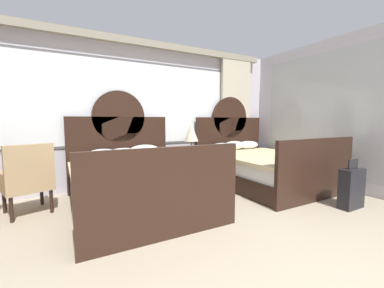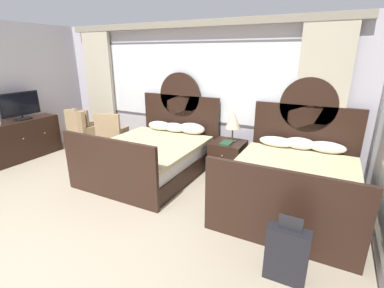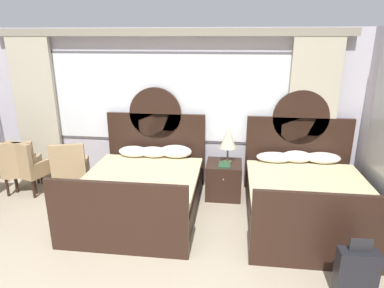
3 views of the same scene
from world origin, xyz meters
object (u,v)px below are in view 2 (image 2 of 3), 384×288
bed_near_window (154,154)px  armchair_by_window_right (82,128)px  table_lamp_on_nightstand (233,119)px  armchair_by_window_left (111,133)px  tv_flatscreen (21,106)px  bed_near_mirror (293,181)px  dresser_minibar (17,141)px  suitcase_on_floor (287,254)px  nightstand_between_beds (228,157)px  book_on_nightstand (227,143)px  armchair_by_window_centre (87,129)px

bed_near_window → armchair_by_window_right: bed_near_window is taller
table_lamp_on_nightstand → armchair_by_window_left: size_ratio=0.64×
armchair_by_window_left → tv_flatscreen: bearing=-147.5°
bed_near_window → tv_flatscreen: bed_near_window is taller
bed_near_window → bed_near_mirror: 2.43m
table_lamp_on_nightstand → dresser_minibar: size_ratio=0.36×
dresser_minibar → tv_flatscreen: tv_flatscreen is taller
bed_near_mirror → tv_flatscreen: 5.30m
suitcase_on_floor → nightstand_between_beds: bearing=122.8°
book_on_nightstand → armchair_by_window_right: size_ratio=0.28×
nightstand_between_beds → armchair_by_window_left: bearing=-174.0°
armchair_by_window_left → suitcase_on_floor: size_ratio=1.34×
bed_near_mirror → suitcase_on_floor: 1.55m
armchair_by_window_left → armchair_by_window_right: 0.88m
tv_flatscreen → suitcase_on_floor: 5.53m
armchair_by_window_right → bed_near_window: bearing=-8.8°
nightstand_between_beds → book_on_nightstand: book_on_nightstand is taller
suitcase_on_floor → bed_near_mirror: bearing=96.3°
suitcase_on_floor → tv_flatscreen: bearing=169.9°
tv_flatscreen → bed_near_mirror: bearing=6.4°
table_lamp_on_nightstand → tv_flatscreen: tv_flatscreen is taller
book_on_nightstand → tv_flatscreen: bearing=-164.8°
book_on_nightstand → suitcase_on_floor: suitcase_on_floor is taller
bed_near_window → bed_near_mirror: size_ratio=1.00×
dresser_minibar → armchair_by_window_left: size_ratio=1.81×
armchair_by_window_left → armchair_by_window_centre: bearing=179.9°
tv_flatscreen → armchair_by_window_right: (0.58, 0.93, -0.61)m
suitcase_on_floor → book_on_nightstand: bearing=124.1°
dresser_minibar → armchair_by_window_right: armchair_by_window_right is taller
tv_flatscreen → armchair_by_window_right: bearing=58.0°
armchair_by_window_left → suitcase_on_floor: (3.92, -1.89, -0.20)m
bed_near_window → bed_near_mirror: same height
bed_near_window → suitcase_on_floor: bearing=-30.7°
dresser_minibar → book_on_nightstand: bearing=17.6°
book_on_nightstand → armchair_by_window_right: bearing=-177.4°
dresser_minibar → armchair_by_window_centre: 1.35m
armchair_by_window_centre → armchair_by_window_right: (-0.15, -0.00, 0.00)m
table_lamp_on_nightstand → suitcase_on_floor: 2.68m
bed_near_window → book_on_nightstand: 1.34m
suitcase_on_floor → armchair_by_window_left: bearing=154.3°
book_on_nightstand → armchair_by_window_centre: bearing=-177.3°
suitcase_on_floor → bed_near_window: bearing=149.3°
bed_near_mirror → armchair_by_window_right: 4.65m
armchair_by_window_centre → suitcase_on_floor: 5.03m
table_lamp_on_nightstand → armchair_by_window_centre: 3.37m
bed_near_mirror → tv_flatscreen: size_ratio=2.78×
nightstand_between_beds → book_on_nightstand: bearing=-86.4°
bed_near_mirror → armchair_by_window_right: size_ratio=2.36×
armchair_by_window_right → bed_near_mirror: bearing=-4.3°
armchair_by_window_centre → armchair_by_window_right: size_ratio=1.00×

